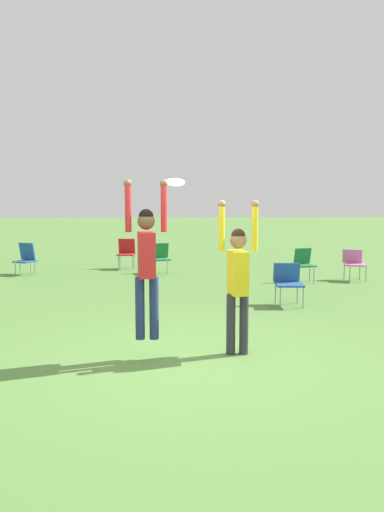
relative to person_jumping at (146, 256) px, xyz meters
name	(u,v)px	position (x,y,z in m)	size (l,w,h in m)	color
ground_plane	(186,362)	(0.50, -0.16, -1.34)	(120.00, 120.00, 0.00)	#56843D
person_jumping	(146,256)	(0.00, 0.00, 0.00)	(0.55, 0.42, 2.05)	navy
person_defending	(238,274)	(1.19, 0.16, -0.26)	(0.54, 0.41, 2.05)	#2D2D38
frisbee	(175,182)	(0.37, 0.17, 0.93)	(0.26, 0.24, 0.12)	white
camping_chair_0	(354,262)	(5.05, 6.31, -0.86)	(0.64, 0.68, 0.80)	gray
camping_chair_1	(288,280)	(2.62, 3.31, -0.85)	(0.55, 0.59, 0.82)	gray
camping_chair_2	(26,257)	(-3.75, 7.76, -0.85)	(0.66, 0.72, 0.88)	gray
camping_chair_3	(126,251)	(-1.04, 8.87, -0.81)	(0.56, 0.60, 0.91)	gray
camping_chair_4	(159,256)	(-0.02, 7.86, -0.85)	(0.69, 0.74, 0.85)	gray
camping_chair_5	(304,262)	(3.68, 6.12, -0.83)	(0.56, 0.60, 0.85)	gray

